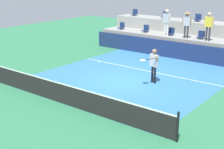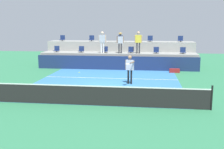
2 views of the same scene
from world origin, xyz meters
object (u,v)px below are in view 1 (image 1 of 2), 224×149
(stadium_chair_lower_left, at_px, (146,29))
(tennis_ball, at_px, (99,62))
(stadium_chair_lower_mid_left, at_px, (171,32))
(stadium_chair_upper_left, at_px, (165,16))
(spectator_leaning_on_rail, at_px, (209,24))
(stadium_chair_lower_far_left, at_px, (121,26))
(stadium_chair_upper_far_left, at_px, (134,13))
(spectator_in_white, at_px, (167,20))
(tennis_player, at_px, (154,62))
(spectator_with_hat, at_px, (187,22))
(stadium_chair_upper_center, at_px, (198,18))
(stadium_chair_lower_mid_right, at_px, (201,36))

(stadium_chair_lower_left, distance_m, tennis_ball, 7.38)
(stadium_chair_lower_mid_left, distance_m, stadium_chair_upper_left, 2.50)
(stadium_chair_lower_mid_left, bearing_deg, spectator_leaning_on_rail, -7.81)
(stadium_chair_lower_left, bearing_deg, stadium_chair_lower_far_left, 180.00)
(spectator_leaning_on_rail, bearing_deg, stadium_chair_upper_far_left, 162.82)
(stadium_chair_lower_mid_left, xyz_separation_m, spectator_in_white, (-0.16, -0.38, 0.87))
(stadium_chair_upper_far_left, bearing_deg, spectator_leaning_on_rail, -17.18)
(tennis_player, relative_size, spectator_with_hat, 1.03)
(stadium_chair_upper_left, height_order, tennis_player, stadium_chair_upper_left)
(spectator_with_hat, distance_m, tennis_ball, 7.17)
(stadium_chair_lower_far_left, bearing_deg, stadium_chair_upper_far_left, 91.04)
(stadium_chair_lower_far_left, relative_size, spectator_in_white, 0.29)
(stadium_chair_upper_center, height_order, spectator_leaning_on_rail, spectator_leaning_on_rail)
(stadium_chair_lower_mid_right, distance_m, spectator_with_hat, 1.26)
(stadium_chair_lower_mid_right, bearing_deg, tennis_player, -87.00)
(stadium_chair_lower_mid_left, relative_size, tennis_ball, 7.65)
(stadium_chair_lower_mid_left, relative_size, spectator_in_white, 0.29)
(stadium_chair_lower_far_left, height_order, stadium_chair_upper_far_left, stadium_chair_upper_far_left)
(stadium_chair_upper_left, xyz_separation_m, tennis_ball, (1.08, -8.97, -1.54))
(stadium_chair_upper_center, bearing_deg, stadium_chair_lower_far_left, -161.34)
(spectator_leaning_on_rail, bearing_deg, stadium_chair_lower_mid_left, 172.19)
(stadium_chair_lower_far_left, bearing_deg, tennis_ball, -62.12)
(stadium_chair_lower_mid_right, height_order, stadium_chair_upper_far_left, stadium_chair_upper_far_left)
(stadium_chair_upper_far_left, distance_m, tennis_player, 10.78)
(stadium_chair_upper_far_left, relative_size, stadium_chair_upper_center, 1.00)
(stadium_chair_lower_mid_right, bearing_deg, stadium_chair_lower_left, 180.00)
(stadium_chair_lower_left, bearing_deg, stadium_chair_upper_left, 73.45)
(stadium_chair_lower_far_left, distance_m, stadium_chair_upper_center, 5.69)
(stadium_chair_lower_far_left, xyz_separation_m, spectator_leaning_on_rail, (7.03, -0.38, 0.88))
(stadium_chair_upper_far_left, xyz_separation_m, stadium_chair_upper_left, (2.75, 0.00, 0.00))
(stadium_chair_upper_far_left, height_order, tennis_ball, stadium_chair_upper_far_left)
(spectator_in_white, bearing_deg, stadium_chair_lower_mid_right, 9.29)
(stadium_chair_upper_far_left, distance_m, stadium_chair_upper_center, 5.36)
(tennis_ball, bearing_deg, stadium_chair_lower_far_left, 117.88)
(stadium_chair_upper_center, distance_m, tennis_player, 8.49)
(stadium_chair_lower_mid_right, distance_m, spectator_leaning_on_rail, 1.14)
(stadium_chair_upper_center, height_order, spectator_with_hat, spectator_with_hat)
(stadium_chair_lower_mid_left, relative_size, stadium_chair_lower_mid_right, 1.00)
(stadium_chair_lower_left, xyz_separation_m, tennis_ball, (1.61, -7.17, -0.69))
(spectator_with_hat, bearing_deg, stadium_chair_lower_left, 173.51)
(stadium_chair_upper_center, xyz_separation_m, spectator_in_white, (-1.26, -2.18, 0.02))
(stadium_chair_lower_mid_left, height_order, stadium_chair_upper_center, stadium_chair_upper_center)
(spectator_with_hat, bearing_deg, stadium_chair_upper_center, 95.77)
(stadium_chair_upper_far_left, height_order, tennis_player, stadium_chair_upper_far_left)
(stadium_chair_lower_far_left, xyz_separation_m, stadium_chair_upper_center, (5.33, 1.80, 0.85))
(stadium_chair_lower_far_left, xyz_separation_m, stadium_chair_upper_far_left, (-0.03, 1.80, 0.85))
(stadium_chair_lower_far_left, height_order, spectator_leaning_on_rail, spectator_leaning_on_rail)
(stadium_chair_upper_center, bearing_deg, stadium_chair_lower_left, -150.26)
(stadium_chair_lower_mid_left, bearing_deg, stadium_chair_lower_mid_right, 0.00)
(stadium_chair_lower_far_left, bearing_deg, stadium_chair_lower_left, 0.00)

